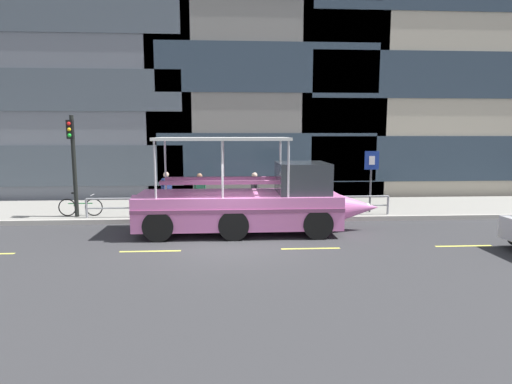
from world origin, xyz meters
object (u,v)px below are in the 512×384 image
Objects in this scene: traffic_light_pole at (73,156)px; pedestrian_mid_right at (200,189)px; leaned_bicycle at (80,207)px; duck_tour_boat at (252,202)px; pedestrian_mid_left at (255,189)px; pedestrian_near_stern at (167,188)px; parking_sign at (371,171)px; pedestrian_near_bow at (317,190)px.

traffic_light_pole is 5.07m from pedestrian_mid_right.
leaned_bicycle is 1.05× the size of pedestrian_mid_right.
duck_tour_boat is 5.14× the size of pedestrian_mid_left.
pedestrian_mid_right is at bearing -17.34° from pedestrian_near_stern.
traffic_light_pole is at bearing -178.65° from parking_sign.
duck_tour_boat is 2.73m from pedestrian_mid_left.
parking_sign reaches higher than pedestrian_near_bow.
duck_tour_boat is at bearing -153.61° from parking_sign.
pedestrian_mid_left is (0.25, 2.71, 0.13)m from duck_tour_boat.
leaned_bicycle is 9.63m from pedestrian_near_bow.
pedestrian_mid_left reaches higher than pedestrian_mid_right.
pedestrian_mid_left is 3.71m from pedestrian_near_stern.
traffic_light_pole is at bearing 161.89° from duck_tour_boat.
pedestrian_mid_left is 1.01× the size of pedestrian_mid_right.
parking_sign is 1.68× the size of pedestrian_near_bow.
traffic_light_pole is 2.36× the size of pedestrian_near_stern.
pedestrian_mid_right is (-4.87, 0.07, 0.08)m from pedestrian_near_bow.
leaned_bicycle is at bearing -176.25° from pedestrian_mid_right.
leaned_bicycle is 1.03× the size of pedestrian_mid_left.
duck_tour_boat reaches higher than pedestrian_near_bow.
pedestrian_near_stern reaches higher than pedestrian_mid_right.
pedestrian_mid_left is at bearing 3.79° from traffic_light_pole.
traffic_light_pole is at bearing -173.99° from pedestrian_mid_right.
pedestrian_mid_left is at bearing 2.23° from leaned_bicycle.
duck_tour_boat is 5.14× the size of pedestrian_near_stern.
leaned_bicycle is 1.03× the size of pedestrian_near_stern.
pedestrian_near_bow is at bearing -0.59° from pedestrian_mid_left.
traffic_light_pole reaches higher than duck_tour_boat.
pedestrian_near_stern is (-3.68, 0.48, -0.00)m from pedestrian_mid_left.
pedestrian_mid_right is 0.99× the size of pedestrian_near_stern.
pedestrian_mid_left is at bearing 179.41° from pedestrian_near_bow.
pedestrian_mid_left is at bearing 177.77° from parking_sign.
pedestrian_near_stern reaches higher than leaned_bicycle.
duck_tour_boat is 5.21× the size of pedestrian_mid_right.
traffic_light_pole is 2.61× the size of pedestrian_near_bow.
duck_tour_boat is (6.75, -2.44, 0.51)m from leaned_bicycle.
leaned_bicycle is 7.20m from duck_tour_boat.
pedestrian_near_bow is (9.71, 0.44, -1.50)m from traffic_light_pole.
pedestrian_near_bow is (-2.23, 0.16, -0.82)m from parking_sign.
traffic_light_pole is at bearing -177.38° from pedestrian_near_bow.
leaned_bicycle is at bearing -177.77° from pedestrian_mid_left.
pedestrian_near_bow is (9.61, 0.25, 0.54)m from leaned_bicycle.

